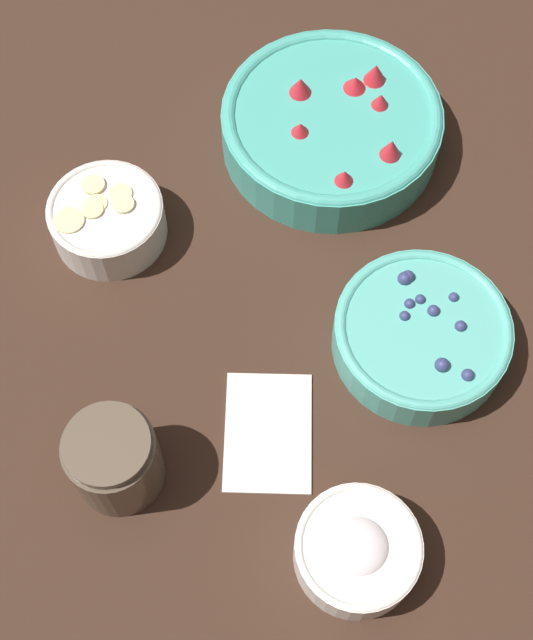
% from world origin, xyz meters
% --- Properties ---
extents(ground_plane, '(4.00, 4.00, 0.00)m').
position_xyz_m(ground_plane, '(0.00, 0.00, 0.00)').
color(ground_plane, '#382319').
extents(bowl_strawberries, '(0.26, 0.26, 0.08)m').
position_xyz_m(bowl_strawberries, '(0.28, -0.00, 0.04)').
color(bowl_strawberries, '#47AD9E').
rests_on(bowl_strawberries, ground_plane).
extents(bowl_blueberries, '(0.19, 0.19, 0.06)m').
position_xyz_m(bowl_blueberries, '(0.05, -0.18, 0.03)').
color(bowl_blueberries, '#56B7A8').
rests_on(bowl_blueberries, ground_plane).
extents(bowl_bananas, '(0.13, 0.13, 0.06)m').
position_xyz_m(bowl_bananas, '(0.06, 0.20, 0.03)').
color(bowl_bananas, silver).
rests_on(bowl_bananas, ground_plane).
extents(bowl_cream, '(0.12, 0.12, 0.06)m').
position_xyz_m(bowl_cream, '(-0.19, -0.18, 0.03)').
color(bowl_cream, white).
rests_on(bowl_cream, ground_plane).
extents(jar_chocolate, '(0.09, 0.09, 0.10)m').
position_xyz_m(jar_chocolate, '(-0.19, 0.06, 0.04)').
color(jar_chocolate, brown).
rests_on(jar_chocolate, ground_plane).
extents(napkin, '(0.15, 0.13, 0.01)m').
position_xyz_m(napkin, '(-0.10, -0.06, 0.00)').
color(napkin, silver).
rests_on(napkin, ground_plane).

